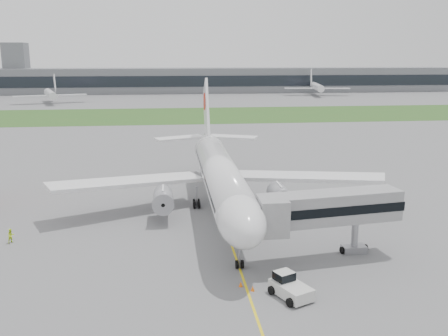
{
  "coord_description": "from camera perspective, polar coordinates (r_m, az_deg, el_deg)",
  "views": [
    {
      "loc": [
        -7.21,
        -63.37,
        22.11
      ],
      "look_at": [
        0.3,
        2.0,
        6.98
      ],
      "focal_mm": 40.0,
      "sensor_mm": 36.0,
      "label": 1
    }
  ],
  "objects": [
    {
      "name": "ground",
      "position": [
        67.5,
        -0.06,
        -6.17
      ],
      "size": [
        600.0,
        600.0,
        0.0
      ],
      "primitive_type": "plane",
      "color": "slate",
      "rests_on": "ground"
    },
    {
      "name": "apron_markings",
      "position": [
        62.83,
        0.46,
        -7.65
      ],
      "size": [
        70.0,
        70.0,
        0.04
      ],
      "primitive_type": null,
      "color": "yellow",
      "rests_on": "ground"
    },
    {
      "name": "grass_strip",
      "position": [
        184.84,
        -4.29,
        6.05
      ],
      "size": [
        600.0,
        50.0,
        0.02
      ],
      "primitive_type": "cube",
      "color": "#2C5B22",
      "rests_on": "ground"
    },
    {
      "name": "terminal_building",
      "position": [
        293.72,
        -5.22,
        9.95
      ],
      "size": [
        320.0,
        22.3,
        14.0
      ],
      "color": "slate",
      "rests_on": "ground"
    },
    {
      "name": "control_tower",
      "position": [
        307.55,
        -22.37,
        7.87
      ],
      "size": [
        12.0,
        12.0,
        56.0
      ],
      "primitive_type": null,
      "color": "slate",
      "rests_on": "ground"
    },
    {
      "name": "airliner",
      "position": [
        70.57,
        -0.51,
        -0.53
      ],
      "size": [
        48.13,
        53.95,
        17.88
      ],
      "color": "white",
      "rests_on": "ground"
    },
    {
      "name": "pushback_tug",
      "position": [
        48.08,
        7.47,
        -13.25
      ],
      "size": [
        4.05,
        4.72,
        2.12
      ],
      "rotation": [
        0.0,
        0.0,
        0.43
      ],
      "color": "silver",
      "rests_on": "ground"
    },
    {
      "name": "jet_bridge",
      "position": [
        55.11,
        11.32,
        -4.64
      ],
      "size": [
        16.54,
        6.86,
        7.69
      ],
      "rotation": [
        0.0,
        0.0,
        0.14
      ],
      "color": "#949497",
      "rests_on": "ground"
    },
    {
      "name": "safety_cone_left",
      "position": [
        49.73,
        1.92,
        -13.11
      ],
      "size": [
        0.39,
        0.39,
        0.54
      ],
      "primitive_type": "cone",
      "color": "#E85F0C",
      "rests_on": "ground"
    },
    {
      "name": "safety_cone_right",
      "position": [
        48.96,
        3.3,
        -13.57
      ],
      "size": [
        0.38,
        0.38,
        0.53
      ],
      "primitive_type": "cone",
      "color": "#E85F0C",
      "rests_on": "ground"
    },
    {
      "name": "ground_crew_near",
      "position": [
        49.66,
        6.66,
        -12.33
      ],
      "size": [
        0.84,
        0.73,
        1.94
      ],
      "primitive_type": "imported",
      "rotation": [
        0.0,
        0.0,
        3.6
      ],
      "color": "#9DD323",
      "rests_on": "ground"
    },
    {
      "name": "ground_crew_far",
      "position": [
        65.25,
        -23.16,
        -7.13
      ],
      "size": [
        1.07,
        1.07,
        1.75
      ],
      "primitive_type": "imported",
      "rotation": [
        0.0,
        0.0,
        0.78
      ],
      "color": "#D6FB29",
      "rests_on": "ground"
    },
    {
      "name": "distant_aircraft_left",
      "position": [
        242.18,
        -19.17,
        7.0
      ],
      "size": [
        38.83,
        36.34,
        12.22
      ],
      "primitive_type": null,
      "rotation": [
        0.0,
        0.0,
        0.3
      ],
      "color": "white",
      "rests_on": "ground"
    },
    {
      "name": "distant_aircraft_right",
      "position": [
        276.29,
        10.55,
        8.14
      ],
      "size": [
        39.36,
        35.99,
        13.31
      ],
      "primitive_type": null,
      "rotation": [
        0.0,
        0.0,
        -0.16
      ],
      "color": "white",
      "rests_on": "ground"
    }
  ]
}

